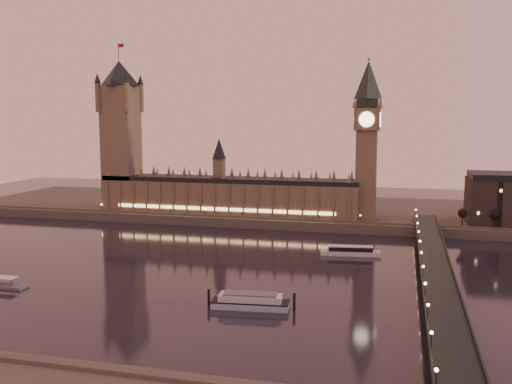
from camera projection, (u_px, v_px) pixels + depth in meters
ground at (233, 270)px, 271.03m from camera, size 700.00×700.00×0.00m
far_embankment at (336, 212)px, 421.60m from camera, size 560.00×130.00×6.00m
palace_of_westminster at (228, 191)px, 394.32m from camera, size 180.00×26.62×52.00m
victoria_tower at (121, 126)px, 408.41m from camera, size 31.68×31.68×118.00m
big_ben at (367, 130)px, 365.48m from camera, size 17.68×17.68×104.00m
westminster_bridge at (434, 272)px, 247.59m from camera, size 13.20×260.00×15.30m
bare_tree_0 at (465, 213)px, 345.45m from camera, size 5.67×5.67×11.53m
bare_tree_1 at (493, 214)px, 341.52m from camera, size 5.67×5.67×11.53m
cruise_boat_a at (350, 251)px, 300.75m from camera, size 31.77×11.08×4.98m
moored_barge at (250, 301)px, 217.14m from camera, size 33.99×11.38×6.26m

